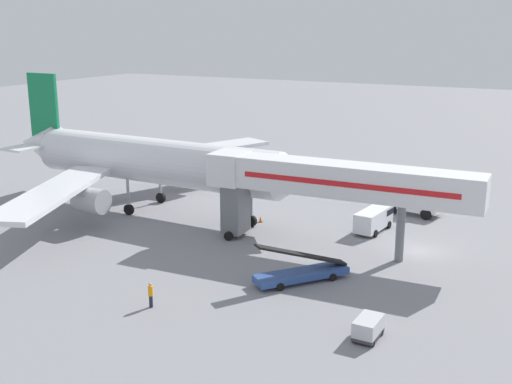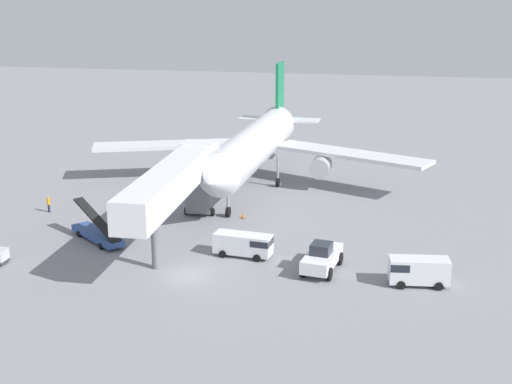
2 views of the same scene
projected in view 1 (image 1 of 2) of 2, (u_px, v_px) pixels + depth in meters
ground_plane at (419, 252)px, 54.47m from camera, size 300.00×300.00×0.00m
airplane_at_gate at (147, 161)px, 65.67m from camera, size 41.69×36.87×13.49m
jet_bridge at (323, 182)px, 53.61m from camera, size 4.15×23.42×7.71m
pushback_tug at (414, 203)px, 64.95m from camera, size 3.23×5.93×2.53m
belt_loader_truck at (301, 272)px, 47.92m from camera, size 6.88×5.91×3.41m
service_van_mid_right at (374, 218)px, 59.74m from camera, size 5.30×2.45×2.06m
service_van_far_center at (444, 187)px, 70.96m from camera, size 4.93×2.56×2.25m
baggage_cart_near_right at (368, 327)px, 39.23m from camera, size 2.34×1.41×1.35m
ground_crew_worker_foreground at (151, 294)px, 43.55m from camera, size 0.47×0.47×1.78m
safety_cone_alpha at (261, 219)px, 62.46m from camera, size 0.40×0.40×0.61m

